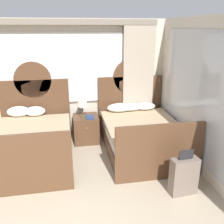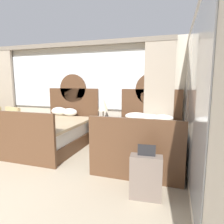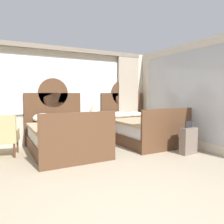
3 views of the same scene
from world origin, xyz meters
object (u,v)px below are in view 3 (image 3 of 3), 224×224
nightstand_between_beds (96,131)px  suitcase_on_floor (188,141)px  bed_near_mirror (140,129)px  bed_near_window (64,136)px  book_on_nightstand (100,121)px  armchair_by_window_left (4,135)px  table_lamp_on_nightstand (94,106)px

nightstand_between_beds → suitcase_on_floor: suitcase_on_floor is taller
suitcase_on_floor → bed_near_mirror: bearing=99.1°
bed_near_mirror → suitcase_on_floor: 1.56m
bed_near_window → book_on_nightstand: bed_near_window is taller
nightstand_between_beds → suitcase_on_floor: 2.56m
bed_near_window → armchair_by_window_left: bed_near_window is taller
book_on_nightstand → suitcase_on_floor: size_ratio=0.34×
bed_near_mirror → bed_near_window: bearing=-179.7°
book_on_nightstand → armchair_by_window_left: 2.49m
nightstand_between_beds → bed_near_window: bearing=-150.3°
table_lamp_on_nightstand → book_on_nightstand: 0.44m
nightstand_between_beds → table_lamp_on_nightstand: 0.73m
bed_near_mirror → book_on_nightstand: bearing=153.3°
table_lamp_on_nightstand → suitcase_on_floor: table_lamp_on_nightstand is taller
bed_near_window → suitcase_on_floor: (2.47, -1.53, -0.07)m
bed_near_window → bed_near_mirror: size_ratio=1.00×
book_on_nightstand → suitcase_on_floor: suitcase_on_floor is taller
table_lamp_on_nightstand → book_on_nightstand: bearing=-37.0°
table_lamp_on_nightstand → book_on_nightstand: (0.14, -0.11, -0.41)m
bed_near_window → nightstand_between_beds: (1.12, 0.64, -0.08)m
book_on_nightstand → armchair_by_window_left: bearing=-172.9°
suitcase_on_floor → nightstand_between_beds: bearing=122.0°
nightstand_between_beds → book_on_nightstand: bearing=-52.6°
bed_near_window → bed_near_mirror: (2.22, 0.01, 0.01)m
nightstand_between_beds → book_on_nightstand: book_on_nightstand is taller
bed_near_mirror → table_lamp_on_nightstand: size_ratio=3.56×
bed_near_mirror → book_on_nightstand: size_ratio=8.32×
book_on_nightstand → armchair_by_window_left: (-2.47, -0.31, -0.14)m
table_lamp_on_nightstand → suitcase_on_floor: bearing=-56.8°
bed_near_window → armchair_by_window_left: (-1.27, 0.22, 0.10)m
armchair_by_window_left → table_lamp_on_nightstand: bearing=10.1°
book_on_nightstand → armchair_by_window_left: armchair_by_window_left is taller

